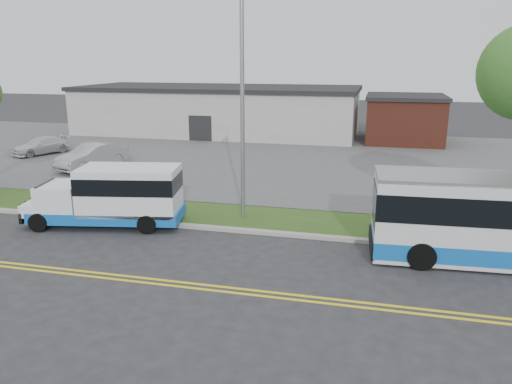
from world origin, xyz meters
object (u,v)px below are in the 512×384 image
(streetlight_near, at_px, (242,97))
(shuttle_bus, at_px, (115,194))
(pedestrian, at_px, (137,196))
(parked_car_a, at_px, (92,156))
(parked_car_b, at_px, (41,146))

(streetlight_near, bearing_deg, shuttle_bus, -157.80)
(streetlight_near, xyz_separation_m, pedestrian, (-4.55, -0.83, -4.27))
(parked_car_a, bearing_deg, shuttle_bus, -35.15)
(shuttle_bus, bearing_deg, parked_car_b, 124.74)
(pedestrian, distance_m, parked_car_a, 10.87)
(streetlight_near, height_order, pedestrian, streetlight_near)
(pedestrian, height_order, parked_car_b, pedestrian)
(streetlight_near, relative_size, shuttle_bus, 1.41)
(parked_car_b, bearing_deg, shuttle_bus, -20.69)
(pedestrian, bearing_deg, shuttle_bus, 76.15)
(shuttle_bus, distance_m, parked_car_a, 11.56)
(shuttle_bus, relative_size, parked_car_a, 1.43)
(streetlight_near, height_order, shuttle_bus, streetlight_near)
(pedestrian, height_order, parked_car_a, pedestrian)
(parked_car_b, bearing_deg, pedestrian, -17.15)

